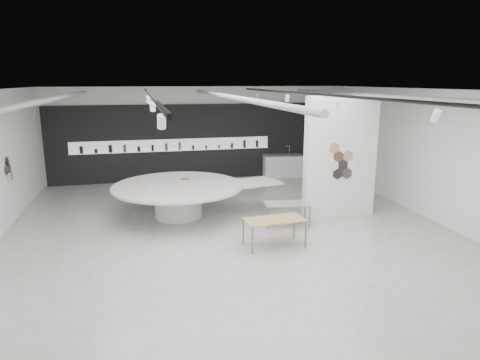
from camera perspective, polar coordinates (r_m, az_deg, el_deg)
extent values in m
cube|color=#B1B0A7|center=(11.50, -0.95, -7.40)|extent=(12.00, 14.00, 0.01)
cube|color=silver|center=(10.78, -1.03, 11.93)|extent=(12.00, 14.00, 0.01)
cube|color=white|center=(17.81, -5.79, 6.19)|extent=(12.00, 0.01, 3.80)
cube|color=white|center=(4.70, 18.01, -14.48)|extent=(12.00, 0.01, 3.80)
cube|color=white|center=(13.56, 24.69, 2.89)|extent=(0.01, 14.00, 3.80)
cylinder|color=#939396|center=(11.21, -23.46, 9.97)|extent=(0.12, 12.00, 0.12)
cylinder|color=#939396|center=(11.27, -1.57, 11.04)|extent=(0.12, 12.00, 0.12)
cylinder|color=#939396|center=(12.80, 17.52, 10.70)|extent=(0.12, 12.00, 0.12)
cube|color=black|center=(10.54, -11.92, 11.06)|extent=(0.05, 13.00, 0.06)
cylinder|color=white|center=(5.56, -10.42, 7.66)|extent=(0.11, 0.18, 0.21)
cylinder|color=white|center=(8.85, -11.56, 9.57)|extent=(0.11, 0.18, 0.21)
cylinder|color=white|center=(12.14, -12.09, 10.44)|extent=(0.11, 0.18, 0.21)
cylinder|color=white|center=(15.44, -12.40, 10.94)|extent=(0.11, 0.18, 0.21)
cube|color=black|center=(11.37, 9.07, 11.31)|extent=(0.05, 13.00, 0.06)
cylinder|color=white|center=(7.01, 24.67, 7.78)|extent=(0.11, 0.18, 0.21)
cylinder|color=white|center=(9.82, 12.81, 9.84)|extent=(0.11, 0.18, 0.21)
cylinder|color=white|center=(12.87, 6.32, 10.78)|extent=(0.11, 0.18, 0.21)
cylinder|color=white|center=(16.02, 2.33, 11.29)|extent=(0.11, 0.18, 0.21)
cylinder|color=#F1DFD0|center=(13.81, -28.43, 0.33)|extent=(0.03, 0.28, 0.28)
cylinder|color=tan|center=(14.05, -28.16, 0.56)|extent=(0.03, 0.28, 0.28)
cylinder|color=#4F3827|center=(13.89, -28.39, 1.38)|extent=(0.03, 0.28, 0.28)
cylinder|color=black|center=(13.64, -28.67, 1.16)|extent=(0.03, 0.28, 0.28)
cylinder|color=black|center=(13.73, -28.63, 2.21)|extent=(0.03, 0.28, 0.28)
cylinder|color=white|center=(13.97, -28.36, 2.40)|extent=(0.03, 0.28, 0.28)
cube|color=black|center=(17.79, -5.74, 5.05)|extent=(11.80, 0.10, 3.10)
cube|color=white|center=(17.63, -8.94, 4.65)|extent=(8.00, 0.06, 0.46)
cube|color=white|center=(17.61, -8.90, 3.90)|extent=(8.00, 0.18, 0.02)
cylinder|color=black|center=(17.68, -20.41, 3.78)|extent=(0.13, 0.13, 0.29)
cylinder|color=black|center=(17.63, -18.64, 3.67)|extent=(0.13, 0.13, 0.15)
cylinder|color=black|center=(17.58, -16.89, 4.01)|extent=(0.14, 0.14, 0.30)
cylinder|color=brown|center=(17.55, -15.12, 4.10)|extent=(0.12, 0.12, 0.29)
cylinder|color=black|center=(17.54, -13.34, 4.06)|extent=(0.12, 0.12, 0.21)
cylinder|color=black|center=(17.55, -11.57, 4.21)|extent=(0.10, 0.10, 0.25)
cylinder|color=brown|center=(17.57, -9.80, 4.38)|extent=(0.12, 0.12, 0.30)
cylinder|color=brown|center=(17.60, -8.03, 4.49)|extent=(0.10, 0.10, 0.31)
cylinder|color=black|center=(17.67, -6.27, 4.33)|extent=(0.09, 0.09, 0.17)
cylinder|color=brown|center=(17.74, -4.52, 4.39)|extent=(0.10, 0.10, 0.16)
cylinder|color=brown|center=(17.83, -2.79, 4.45)|extent=(0.09, 0.09, 0.15)
cylinder|color=black|center=(17.93, -1.08, 4.60)|extent=(0.09, 0.09, 0.21)
cylinder|color=black|center=(18.05, 0.61, 4.82)|extent=(0.11, 0.11, 0.31)
cylinder|color=black|center=(18.18, 2.27, 4.85)|extent=(0.11, 0.11, 0.29)
cube|color=white|center=(13.09, 13.23, 2.97)|extent=(2.20, 0.35, 3.60)
cylinder|color=black|center=(12.96, 13.55, 1.95)|extent=(0.34, 0.03, 0.34)
cylinder|color=white|center=(13.09, 14.71, 2.00)|extent=(0.34, 0.03, 0.34)
cylinder|color=#F1DFD0|center=(12.83, 12.36, 1.90)|extent=(0.34, 0.03, 0.34)
cylinder|color=tan|center=(12.98, 14.20, 3.09)|extent=(0.34, 0.03, 0.34)
cylinder|color=#4F3827|center=(12.84, 13.02, 3.06)|extent=(0.34, 0.03, 0.34)
cylinder|color=black|center=(13.07, 14.07, 0.86)|extent=(0.34, 0.03, 0.34)
cylinder|color=black|center=(12.94, 12.90, 0.80)|extent=(0.34, 0.03, 0.34)
cylinder|color=white|center=(13.11, 15.36, 3.13)|extent=(0.34, 0.03, 0.34)
cylinder|color=#F1DFD0|center=(12.87, 13.67, 4.21)|extent=(0.34, 0.03, 0.34)
cylinder|color=tan|center=(12.74, 12.47, 4.18)|extent=(0.34, 0.03, 0.34)
cylinder|color=white|center=(13.03, -8.22, -2.91)|extent=(1.67, 1.67, 0.92)
cylinder|color=beige|center=(12.90, -8.29, -0.80)|extent=(4.63, 4.63, 0.07)
cube|color=beige|center=(13.19, 1.45, -0.35)|extent=(1.92, 1.42, 0.06)
cube|color=tan|center=(12.63, -13.00, -1.12)|extent=(0.31, 0.25, 0.01)
cube|color=#4F3827|center=(13.62, -7.35, 0.14)|extent=(0.31, 0.25, 0.01)
cube|color=#A48B55|center=(10.63, 4.63, -5.30)|extent=(1.54, 0.87, 0.03)
cube|color=slate|center=(10.21, 1.67, -8.11)|extent=(0.04, 0.04, 0.66)
cube|color=slate|center=(10.79, 0.44, -6.90)|extent=(0.04, 0.04, 0.66)
cube|color=slate|center=(10.74, 8.77, -7.16)|extent=(0.04, 0.04, 0.66)
cube|color=slate|center=(11.30, 7.23, -6.08)|extent=(0.04, 0.04, 0.66)
cube|color=gray|center=(12.17, 6.28, -3.15)|extent=(1.34, 0.80, 0.03)
cube|color=slate|center=(11.90, 3.69, -5.11)|extent=(0.04, 0.04, 0.62)
cube|color=slate|center=(12.43, 3.29, -4.31)|extent=(0.04, 0.04, 0.62)
cube|color=slate|center=(12.14, 9.27, -4.89)|extent=(0.04, 0.04, 0.62)
cube|color=slate|center=(12.65, 8.64, -4.12)|extent=(0.04, 0.04, 0.62)
cube|color=white|center=(18.38, 5.73, 1.85)|extent=(1.67, 0.75, 0.92)
cube|color=gray|center=(18.29, 5.76, 3.31)|extent=(1.72, 0.79, 0.03)
cylinder|color=silver|center=(18.48, 6.58, 4.01)|extent=(0.03, 0.03, 0.37)
cylinder|color=silver|center=(18.43, 6.35, 4.54)|extent=(0.16, 0.04, 0.02)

